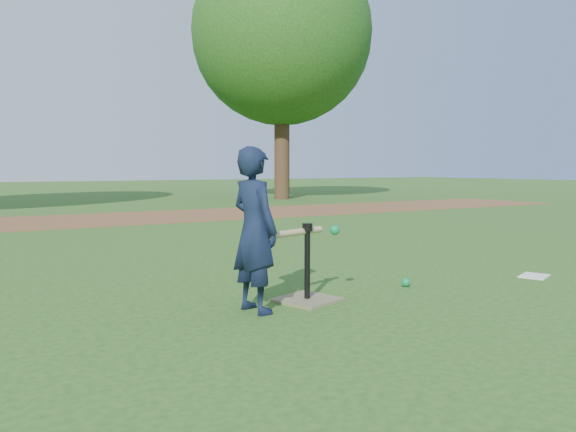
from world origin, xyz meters
TOP-DOWN VIEW (x-y plane):
  - ground at (0.00, 0.00)m, footprint 80.00×80.00m
  - dirt_strip at (0.00, 7.50)m, footprint 24.00×3.00m
  - child at (-0.81, -0.47)m, footprint 0.36×0.48m
  - wiffle_ball_ground at (0.72, -0.39)m, footprint 0.08×0.08m
  - clipboard at (2.11, -0.66)m, footprint 0.36×0.33m
  - batting_tee at (-0.31, -0.40)m, footprint 0.54×0.54m
  - swing_action at (-0.39, -0.43)m, footprint 0.71×0.23m
  - tree_right at (6.50, 12.00)m, footprint 5.80×5.80m

SIDE VIEW (x-z plane):
  - ground at x=0.00m, z-range 0.00..0.00m
  - dirt_strip at x=0.00m, z-range 0.00..0.01m
  - clipboard at x=2.11m, z-range 0.00..0.01m
  - wiffle_ball_ground at x=0.72m, z-range 0.00..0.08m
  - batting_tee at x=-0.31m, z-range -0.20..0.42m
  - swing_action at x=-0.39m, z-range 0.51..0.59m
  - child at x=-0.81m, z-range 0.00..1.20m
  - tree_right at x=6.50m, z-range 1.19..9.39m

